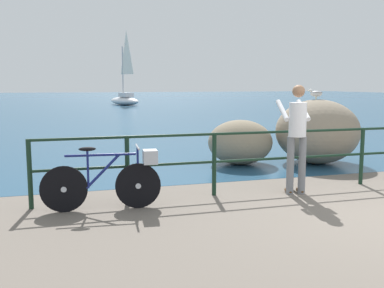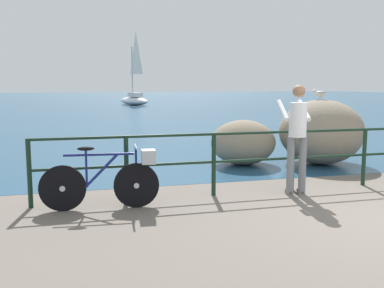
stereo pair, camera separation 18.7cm
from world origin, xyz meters
name	(u,v)px [view 1 (the left image)]	position (x,y,z in m)	size (l,w,h in m)	color
ground_plane	(143,117)	(0.00, 20.00, -0.05)	(120.00, 120.00, 0.10)	#6B6056
sea_surface	(100,99)	(0.00, 47.86, 0.00)	(120.00, 90.00, 0.01)	navy
promenade_railing	(328,151)	(0.00, 2.02, 0.64)	(9.88, 0.07, 1.02)	black
bicycle	(112,178)	(-3.78, 1.66, 0.46)	(1.70, 0.48, 0.92)	black
person_at_railing	(297,134)	(-0.78, 1.75, 0.99)	(0.52, 0.67, 1.78)	slate
breakwater_boulder_main	(317,132)	(1.11, 4.12, 0.72)	(1.87, 1.87, 1.45)	gray
breakwater_boulder_left	(240,142)	(-0.62, 4.49, 0.50)	(1.45, 1.37, 1.00)	gray
seagull	(316,93)	(1.09, 4.20, 1.59)	(0.31, 0.26, 0.23)	gold
sailboat	(125,97)	(0.76, 32.91, 0.71)	(2.69, 4.58, 6.16)	white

